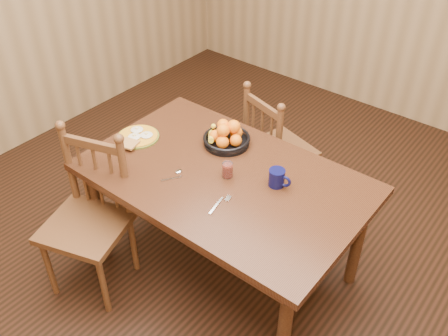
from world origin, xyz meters
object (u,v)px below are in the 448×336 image
Objects in this scene: dining_table at (224,187)px; breakfast_plate at (138,137)px; chair_near at (89,219)px; fruit_bowl at (226,136)px; coffee_mug at (277,178)px; chair_far at (276,150)px.

breakfast_plate reaches higher than dining_table.
chair_near is 0.95m from fruit_bowl.
dining_table is 11.95× the size of coffee_mug.
coffee_mug is 0.46× the size of fruit_bowl.
chair_near is 3.46× the size of fruit_bowl.
fruit_bowl reaches higher than coffee_mug.
chair_far reaches higher than dining_table.
breakfast_plate is at bearing 72.71° from chair_far.
breakfast_plate is 1.03× the size of fruit_bowl.
chair_far is at bearing 99.35° from dining_table.
chair_near is at bearing -115.26° from fruit_bowl.
fruit_bowl is at bearing 126.03° from dining_table.
dining_table is 0.78m from chair_far.
fruit_bowl is (0.38, 0.81, 0.32)m from chair_near.
coffee_mug is (0.41, -0.63, 0.35)m from chair_far.
breakfast_plate is (-0.65, -0.05, 0.10)m from dining_table.
fruit_bowl reaches higher than breakfast_plate.
fruit_bowl is (-0.46, 0.14, 0.00)m from coffee_mug.
chair_near is 1.12m from coffee_mug.
coffee_mug is at bearing -16.50° from fruit_bowl.
breakfast_plate is 0.56m from fruit_bowl.
chair_near is at bearing -80.27° from breakfast_plate.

